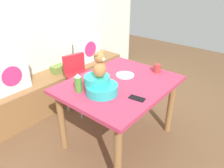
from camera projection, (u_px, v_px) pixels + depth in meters
name	position (u px, v px, depth m)	size (l,w,h in m)	color
ground_plane	(118.00, 138.00, 2.52)	(8.00, 8.00, 0.00)	brown
back_wall	(30.00, 11.00, 2.76)	(4.40, 0.10, 2.60)	silver
window_bench	(53.00, 89.00, 3.10)	(2.60, 0.44, 0.46)	olive
pillow_floral_left	(9.00, 75.00, 2.49)	(0.44, 0.15, 0.44)	silver
pillow_floral_right	(87.00, 48.00, 3.37)	(0.44, 0.15, 0.44)	silver
book_stack	(58.00, 69.00, 3.07)	(0.20, 0.14, 0.10)	olive
dining_table	(119.00, 92.00, 2.23)	(1.17, 0.93, 0.74)	#B73351
highchair	(79.00, 76.00, 2.82)	(0.40, 0.50, 0.79)	red
infant_seat_teal	(100.00, 86.00, 1.97)	(0.30, 0.33, 0.16)	#2BB1AA
teddy_bear	(100.00, 65.00, 1.87)	(0.13, 0.12, 0.25)	#A97440
ketchup_bottle	(78.00, 83.00, 1.98)	(0.07, 0.07, 0.18)	#4C8C33
coffee_mug	(157.00, 68.00, 2.39)	(0.12, 0.08, 0.09)	#9E332D
dinner_plate_near	(125.00, 75.00, 2.33)	(0.20, 0.20, 0.01)	white
cell_phone	(137.00, 98.00, 1.90)	(0.07, 0.14, 0.01)	black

